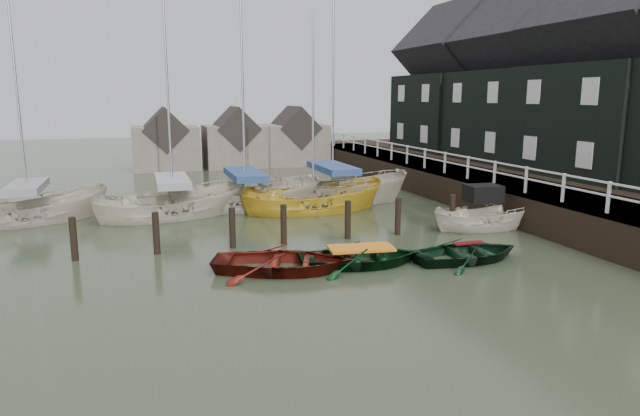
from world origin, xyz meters
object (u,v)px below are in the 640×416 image
object	(u,v)px
rowboat_red	(284,271)
sailboat_c	(313,211)
sailboat_a	(174,215)
sailboat_d	(333,200)
rowboat_dkgreen	(467,260)
sailboat_e	(30,221)
motorboat	(484,227)
sailboat_b	(246,207)
rowboat_green	(361,265)

from	to	relation	value
rowboat_red	sailboat_c	bearing A→B (deg)	-3.02
sailboat_a	sailboat_d	world-z (taller)	sailboat_d
rowboat_dkgreen	sailboat_e	bearing A→B (deg)	51.10
sailboat_a	sailboat_d	bearing A→B (deg)	-94.41
sailboat_a	sailboat_d	size ratio (longest dim) A/B	0.80
rowboat_red	motorboat	world-z (taller)	motorboat
sailboat_e	motorboat	bearing A→B (deg)	-129.15
motorboat	sailboat_c	world-z (taller)	sailboat_c
rowboat_red	sailboat_d	xyz separation A→B (m)	(5.10, 10.29, 0.06)
rowboat_red	sailboat_a	size ratio (longest dim) A/B	0.39
motorboat	sailboat_e	size ratio (longest dim) A/B	0.41
rowboat_dkgreen	sailboat_e	world-z (taller)	sailboat_e
sailboat_d	rowboat_red	bearing A→B (deg)	168.30
rowboat_red	sailboat_d	distance (m)	11.49
rowboat_red	sailboat_b	distance (m)	9.90
rowboat_dkgreen	motorboat	bearing A→B (deg)	-42.46
rowboat_red	sailboat_b	size ratio (longest dim) A/B	0.34
sailboat_d	sailboat_a	bearing A→B (deg)	113.54
rowboat_red	rowboat_green	size ratio (longest dim) A/B	1.09
rowboat_red	rowboat_green	bearing A→B (deg)	-72.97
rowboat_red	sailboat_e	distance (m)	12.81
sailboat_c	sailboat_e	world-z (taller)	sailboat_e
motorboat	sailboat_a	size ratio (longest dim) A/B	0.41
motorboat	sailboat_e	bearing A→B (deg)	73.10
rowboat_dkgreen	sailboat_a	distance (m)	12.88
sailboat_a	rowboat_red	bearing A→B (deg)	-177.43
rowboat_green	motorboat	xyz separation A→B (m)	(6.38, 3.01, 0.10)
sailboat_c	sailboat_d	xyz separation A→B (m)	(1.58, 1.88, 0.05)
sailboat_a	sailboat_b	distance (m)	3.37
rowboat_dkgreen	sailboat_c	distance (m)	9.36
sailboat_c	rowboat_green	bearing A→B (deg)	172.36
rowboat_red	motorboat	bearing A→B (deg)	-52.09
motorboat	sailboat_a	distance (m)	12.96
rowboat_red	sailboat_e	bearing A→B (deg)	60.19
rowboat_green	sailboat_e	xyz separation A→B (m)	(-10.74, 9.85, 0.06)
motorboat	rowboat_green	bearing A→B (deg)	120.14
rowboat_red	sailboat_a	distance (m)	9.45
sailboat_a	sailboat_d	distance (m)	7.78
sailboat_c	sailboat_b	bearing A→B (deg)	62.32
rowboat_dkgreen	rowboat_red	bearing A→B (deg)	80.99
rowboat_red	rowboat_green	distance (m)	2.42
rowboat_dkgreen	sailboat_d	size ratio (longest dim) A/B	0.28
sailboat_b	sailboat_e	bearing A→B (deg)	99.36
rowboat_red	sailboat_a	bearing A→B (deg)	35.55
motorboat	sailboat_a	world-z (taller)	sailboat_a
motorboat	sailboat_b	distance (m)	10.69
motorboat	sailboat_c	size ratio (longest dim) A/B	0.44
rowboat_green	motorboat	size ratio (longest dim) A/B	0.87
rowboat_red	sailboat_a	world-z (taller)	sailboat_a
rowboat_green	motorboat	world-z (taller)	motorboat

